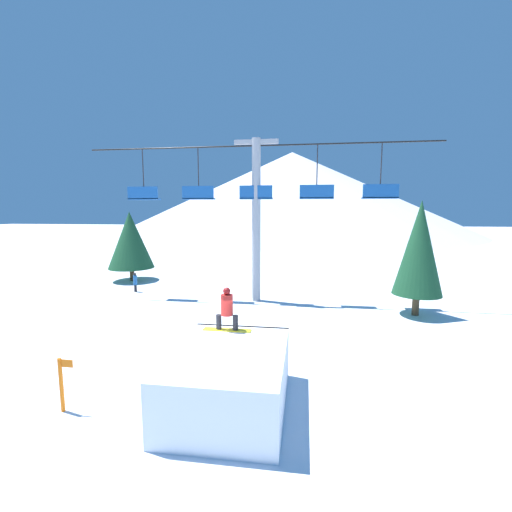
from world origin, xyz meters
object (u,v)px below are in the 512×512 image
object	(u,v)px
snow_ramp	(229,379)
trail_marker	(62,383)
pine_tree_near	(419,248)
distant_skier	(135,281)
snowboarder	(227,309)

from	to	relation	value
snow_ramp	trail_marker	size ratio (longest dim) A/B	2.71
trail_marker	snow_ramp	bearing A→B (deg)	11.10
pine_tree_near	distant_skier	bearing A→B (deg)	170.67
snowboarder	distant_skier	distance (m)	13.29
snowboarder	trail_marker	distance (m)	4.63
snow_ramp	trail_marker	bearing A→B (deg)	-168.90
snow_ramp	pine_tree_near	world-z (taller)	pine_tree_near
snowboarder	pine_tree_near	distance (m)	10.89
pine_tree_near	trail_marker	xyz separation A→B (m)	(-11.49, -9.88, -2.55)
snowboarder	distant_skier	size ratio (longest dim) A/B	1.18
snowboarder	distant_skier	bearing A→B (deg)	129.04
snowboarder	distant_skier	xyz separation A→B (m)	(-8.31, 10.25, -1.53)
snow_ramp	trail_marker	xyz separation A→B (m)	(-4.16, -0.82, -0.01)
snow_ramp	distant_skier	world-z (taller)	snow_ramp
snow_ramp	trail_marker	world-z (taller)	snow_ramp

